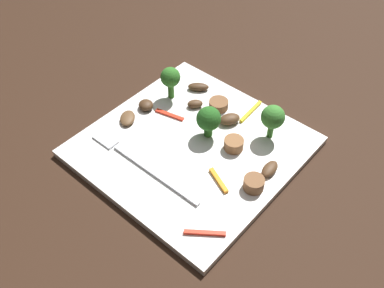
# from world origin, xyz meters

# --- Properties ---
(ground_plane) EXTENTS (1.40, 1.40, 0.00)m
(ground_plane) POSITION_xyz_m (0.00, 0.00, 0.00)
(ground_plane) COLOR black
(plate) EXTENTS (0.26, 0.26, 0.01)m
(plate) POSITION_xyz_m (0.00, 0.00, 0.01)
(plate) COLOR white
(plate) RESTS_ON ground_plane
(fork) EXTENTS (0.18, 0.02, 0.00)m
(fork) POSITION_xyz_m (0.03, 0.07, 0.01)
(fork) COLOR silver
(fork) RESTS_ON plate
(broccoli_floret_0) EXTENTS (0.03, 0.03, 0.05)m
(broccoli_floret_0) POSITION_xyz_m (0.09, -0.05, 0.05)
(broccoli_floret_0) COLOR #347525
(broccoli_floret_0) RESTS_ON plate
(broccoli_floret_1) EXTENTS (0.03, 0.03, 0.05)m
(broccoli_floret_1) POSITION_xyz_m (-0.07, -0.08, 0.04)
(broccoli_floret_1) COLOR #408630
(broccoli_floret_1) RESTS_ON plate
(broccoli_floret_2) EXTENTS (0.03, 0.03, 0.05)m
(broccoli_floret_2) POSITION_xyz_m (-0.01, -0.03, 0.04)
(broccoli_floret_2) COLOR #296420
(broccoli_floret_2) RESTS_ON plate
(sausage_slice_0) EXTENTS (0.04, 0.04, 0.01)m
(sausage_slice_0) POSITION_xyz_m (0.02, -0.08, 0.02)
(sausage_slice_0) COLOR brown
(sausage_slice_0) RESTS_ON plate
(sausage_slice_1) EXTENTS (0.04, 0.04, 0.02)m
(sausage_slice_1) POSITION_xyz_m (-0.05, -0.03, 0.02)
(sausage_slice_1) COLOR brown
(sausage_slice_1) RESTS_ON plate
(sausage_slice_2) EXTENTS (0.04, 0.04, 0.02)m
(sausage_slice_2) POSITION_xyz_m (-0.11, 0.01, 0.02)
(sausage_slice_2) COLOR brown
(sausage_slice_2) RESTS_ON plate
(mushroom_0) EXTENTS (0.03, 0.03, 0.01)m
(mushroom_0) POSITION_xyz_m (0.07, -0.09, 0.02)
(mushroom_0) COLOR #422B19
(mushroom_0) RESTS_ON plate
(mushroom_1) EXTENTS (0.03, 0.03, 0.01)m
(mushroom_1) POSITION_xyz_m (0.05, -0.06, 0.02)
(mushroom_1) COLOR #4C331E
(mushroom_1) RESTS_ON plate
(mushroom_2) EXTENTS (0.03, 0.03, 0.01)m
(mushroom_2) POSITION_xyz_m (0.10, -0.01, 0.02)
(mushroom_2) COLOR #422B19
(mushroom_2) RESTS_ON plate
(mushroom_3) EXTENTS (0.02, 0.03, 0.01)m
(mushroom_3) POSITION_xyz_m (-0.11, -0.03, 0.02)
(mushroom_3) COLOR #4C331E
(mushroom_3) RESTS_ON plate
(mushroom_4) EXTENTS (0.03, 0.04, 0.01)m
(mushroom_4) POSITION_xyz_m (-0.01, -0.07, 0.02)
(mushroom_4) COLOR #4C331E
(mushroom_4) RESTS_ON plate
(mushroom_5) EXTENTS (0.04, 0.04, 0.01)m
(mushroom_5) POSITION_xyz_m (0.10, 0.02, 0.01)
(mushroom_5) COLOR brown
(mushroom_5) RESTS_ON plate
(pepper_strip_0) EXTENTS (0.04, 0.02, 0.00)m
(pepper_strip_0) POSITION_xyz_m (0.06, -0.02, 0.01)
(pepper_strip_0) COLOR red
(pepper_strip_0) RESTS_ON plate
(pepper_strip_1) EXTENTS (0.01, 0.05, 0.00)m
(pepper_strip_1) POSITION_xyz_m (-0.02, -0.10, 0.01)
(pepper_strip_1) COLOR yellow
(pepper_strip_1) RESTS_ON plate
(pepper_strip_2) EXTENTS (0.04, 0.03, 0.00)m
(pepper_strip_2) POSITION_xyz_m (-0.10, 0.10, 0.01)
(pepper_strip_2) COLOR red
(pepper_strip_2) RESTS_ON plate
(pepper_strip_3) EXTENTS (0.04, 0.02, 0.00)m
(pepper_strip_3) POSITION_xyz_m (-0.07, 0.03, 0.01)
(pepper_strip_3) COLOR orange
(pepper_strip_3) RESTS_ON plate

